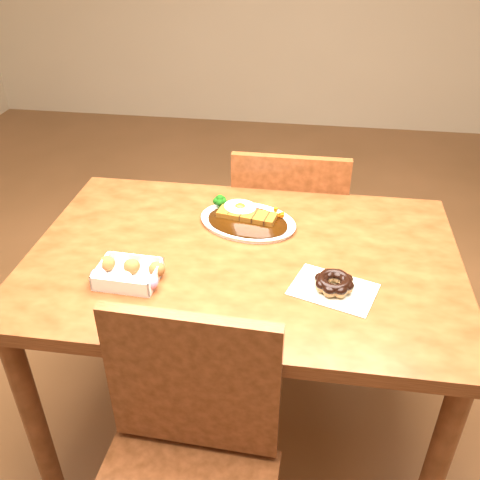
# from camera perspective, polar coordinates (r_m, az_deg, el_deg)

# --- Properties ---
(ground) EXTENTS (6.00, 6.00, 0.00)m
(ground) POSITION_cam_1_polar(r_m,az_deg,el_deg) (2.02, 0.29, -19.33)
(ground) COLOR brown
(ground) RESTS_ON ground
(table) EXTENTS (1.20, 0.80, 0.75)m
(table) POSITION_cam_1_polar(r_m,az_deg,el_deg) (1.55, 0.35, -4.53)
(table) COLOR #48230E
(table) RESTS_ON ground
(chair_far) EXTENTS (0.42, 0.42, 0.87)m
(chair_far) POSITION_cam_1_polar(r_m,az_deg,el_deg) (2.08, 5.17, 0.39)
(chair_far) COLOR #48230E
(chair_far) RESTS_ON ground
(katsu_curry_plate) EXTENTS (0.34, 0.28, 0.06)m
(katsu_curry_plate) POSITION_cam_1_polar(r_m,az_deg,el_deg) (1.63, 0.71, 2.28)
(katsu_curry_plate) COLOR white
(katsu_curry_plate) RESTS_ON table
(donut_box) EXTENTS (0.18, 0.13, 0.04)m
(donut_box) POSITION_cam_1_polar(r_m,az_deg,el_deg) (1.41, -11.86, -3.49)
(donut_box) COLOR white
(donut_box) RESTS_ON table
(pon_de_ring) EXTENTS (0.24, 0.20, 0.04)m
(pon_de_ring) POSITION_cam_1_polar(r_m,az_deg,el_deg) (1.37, 10.00, -4.58)
(pon_de_ring) COLOR silver
(pon_de_ring) RESTS_ON table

